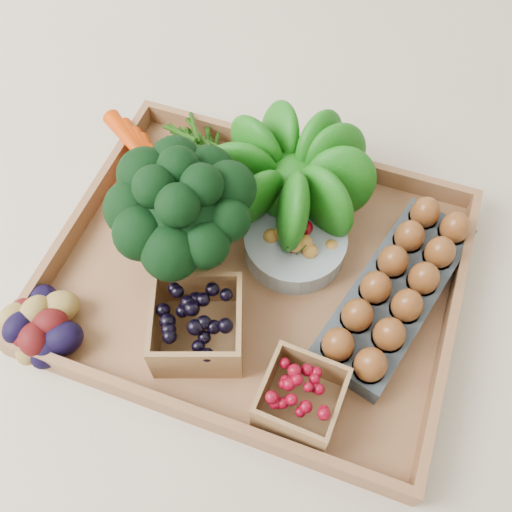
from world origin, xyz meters
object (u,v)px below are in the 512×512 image
(tray, at_px, (256,275))
(cherry_bowl, at_px, (295,244))
(egg_carton, at_px, (395,293))
(broccoli, at_px, (187,233))

(tray, distance_m, cherry_bowl, 0.07)
(tray, bearing_deg, egg_carton, 7.41)
(egg_carton, bearing_deg, cherry_bowl, -175.34)
(broccoli, height_order, egg_carton, broccoli)
(tray, relative_size, egg_carton, 1.90)
(tray, height_order, egg_carton, egg_carton)
(egg_carton, bearing_deg, tray, -157.70)
(cherry_bowl, xyz_separation_m, egg_carton, (0.15, -0.03, -0.00))
(tray, height_order, cherry_bowl, cherry_bowl)
(broccoli, bearing_deg, cherry_bowl, 26.01)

